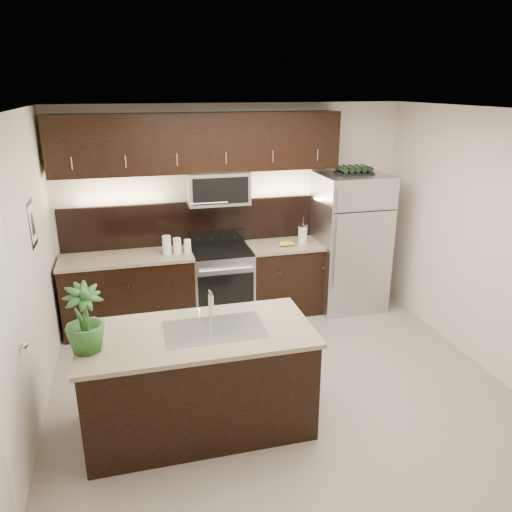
{
  "coord_description": "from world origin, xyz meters",
  "views": [
    {
      "loc": [
        -1.32,
        -4.24,
        2.9
      ],
      "look_at": [
        -0.08,
        0.55,
        1.21
      ],
      "focal_mm": 35.0,
      "sensor_mm": 36.0,
      "label": 1
    }
  ],
  "objects": [
    {
      "name": "ground",
      "position": [
        0.0,
        0.0,
        0.0
      ],
      "size": [
        4.5,
        4.5,
        0.0
      ],
      "primitive_type": "plane",
      "color": "gray",
      "rests_on": "ground"
    },
    {
      "name": "room_walls",
      "position": [
        -0.11,
        -0.04,
        1.7
      ],
      "size": [
        4.52,
        4.02,
        2.71
      ],
      "color": "beige",
      "rests_on": "ground"
    },
    {
      "name": "counter_run",
      "position": [
        -0.46,
        1.69,
        0.47
      ],
      "size": [
        3.51,
        0.65,
        0.94
      ],
      "color": "black",
      "rests_on": "ground"
    },
    {
      "name": "upper_fixtures",
      "position": [
        -0.43,
        1.84,
        2.14
      ],
      "size": [
        3.49,
        0.4,
        1.66
      ],
      "color": "black",
      "rests_on": "counter_run"
    },
    {
      "name": "island",
      "position": [
        -0.86,
        -0.47,
        0.47
      ],
      "size": [
        1.96,
        0.96,
        0.94
      ],
      "color": "black",
      "rests_on": "ground"
    },
    {
      "name": "sink_faucet",
      "position": [
        -0.71,
        -0.46,
        0.96
      ],
      "size": [
        0.84,
        0.5,
        0.28
      ],
      "color": "silver",
      "rests_on": "island"
    },
    {
      "name": "refrigerator",
      "position": [
        1.49,
        1.63,
        0.91
      ],
      "size": [
        0.88,
        0.79,
        1.82
      ],
      "primitive_type": "cube",
      "color": "#B2B2B7",
      "rests_on": "ground"
    },
    {
      "name": "wine_rack",
      "position": [
        1.49,
        1.63,
        1.87
      ],
      "size": [
        0.45,
        0.28,
        0.11
      ],
      "color": "black",
      "rests_on": "refrigerator"
    },
    {
      "name": "plant",
      "position": [
        -1.73,
        -0.57,
        1.21
      ],
      "size": [
        0.4,
        0.4,
        0.54
      ],
      "primitive_type": "imported",
      "rotation": [
        0.0,
        0.0,
        0.42
      ],
      "color": "#275622",
      "rests_on": "island"
    },
    {
      "name": "canisters",
      "position": [
        -0.83,
        1.64,
        1.04
      ],
      "size": [
        0.35,
        0.11,
        0.23
      ],
      "rotation": [
        0.0,
        0.0,
        0.02
      ],
      "color": "silver",
      "rests_on": "counter_run"
    },
    {
      "name": "french_press",
      "position": [
        0.83,
        1.64,
        1.07
      ],
      "size": [
        0.12,
        0.12,
        0.34
      ],
      "rotation": [
        0.0,
        0.0,
        -0.28
      ],
      "color": "silver",
      "rests_on": "counter_run"
    },
    {
      "name": "bananas",
      "position": [
        0.53,
        1.61,
        0.97
      ],
      "size": [
        0.21,
        0.16,
        0.06
      ],
      "primitive_type": "ellipsoid",
      "rotation": [
        0.0,
        0.0,
        -0.05
      ],
      "color": "yellow",
      "rests_on": "counter_run"
    }
  ]
}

